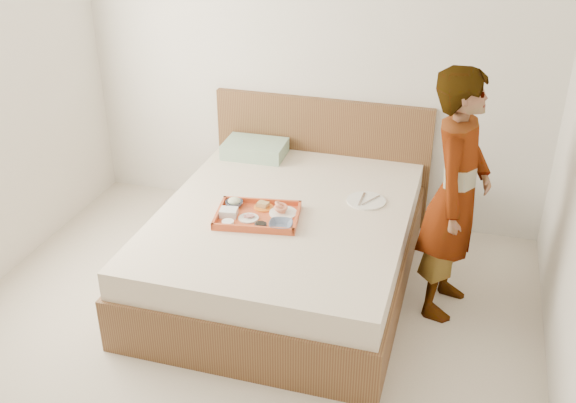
% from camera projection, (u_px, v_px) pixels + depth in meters
% --- Properties ---
extents(ground, '(3.50, 4.00, 0.01)m').
position_uv_depth(ground, '(217.00, 375.00, 3.65)').
color(ground, beige).
rests_on(ground, ground).
extents(wall_back, '(3.50, 0.01, 2.60)m').
position_uv_depth(wall_back, '(312.00, 50.00, 4.73)').
color(wall_back, silver).
rests_on(wall_back, ground).
extents(bed, '(1.65, 2.00, 0.53)m').
position_uv_depth(bed, '(285.00, 245.00, 4.35)').
color(bed, brown).
rests_on(bed, ground).
extents(headboard, '(1.65, 0.06, 0.95)m').
position_uv_depth(headboard, '(321.00, 158.00, 5.07)').
color(headboard, brown).
rests_on(headboard, ground).
extents(pillow, '(0.46, 0.32, 0.11)m').
position_uv_depth(pillow, '(255.00, 149.00, 4.95)').
color(pillow, '#9BB897').
rests_on(pillow, bed).
extents(tray, '(0.56, 0.44, 0.05)m').
position_uv_depth(tray, '(258.00, 215.00, 4.11)').
color(tray, '#D3502C').
rests_on(tray, bed).
extents(prawn_plate, '(0.20, 0.20, 0.01)m').
position_uv_depth(prawn_plate, '(283.00, 213.00, 4.15)').
color(prawn_plate, white).
rests_on(prawn_plate, tray).
extents(navy_bowl_big, '(0.16, 0.16, 0.04)m').
position_uv_depth(navy_bowl_big, '(281.00, 225.00, 3.99)').
color(navy_bowl_big, '#1A2546').
rests_on(navy_bowl_big, tray).
extents(sauce_dish, '(0.08, 0.08, 0.03)m').
position_uv_depth(sauce_dish, '(261.00, 226.00, 3.99)').
color(sauce_dish, black).
rests_on(sauce_dish, tray).
extents(meat_plate, '(0.14, 0.14, 0.01)m').
position_uv_depth(meat_plate, '(249.00, 218.00, 4.09)').
color(meat_plate, white).
rests_on(meat_plate, tray).
extents(bread_plate, '(0.14, 0.14, 0.01)m').
position_uv_depth(bread_plate, '(264.00, 207.00, 4.22)').
color(bread_plate, orange).
rests_on(bread_plate, tray).
extents(salad_bowl, '(0.13, 0.13, 0.04)m').
position_uv_depth(salad_bowl, '(234.00, 204.00, 4.23)').
color(salad_bowl, '#1A2546').
rests_on(salad_bowl, tray).
extents(plastic_tub, '(0.12, 0.10, 0.05)m').
position_uv_depth(plastic_tub, '(229.00, 212.00, 4.12)').
color(plastic_tub, silver).
rests_on(plastic_tub, tray).
extents(cheese_round, '(0.08, 0.08, 0.03)m').
position_uv_depth(cheese_round, '(228.00, 223.00, 4.02)').
color(cheese_round, white).
rests_on(cheese_round, tray).
extents(dinner_plate, '(0.32, 0.32, 0.01)m').
position_uv_depth(dinner_plate, '(366.00, 201.00, 4.32)').
color(dinner_plate, white).
rests_on(dinner_plate, bed).
extents(person, '(0.47, 0.63, 1.55)m').
position_uv_depth(person, '(456.00, 196.00, 3.86)').
color(person, beige).
rests_on(person, ground).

